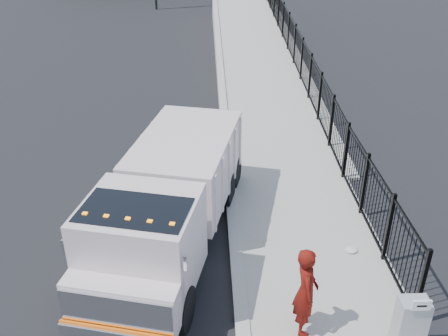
{
  "coord_description": "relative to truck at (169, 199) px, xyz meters",
  "views": [
    {
      "loc": [
        -0.64,
        -9.38,
        7.89
      ],
      "look_at": [
        -0.23,
        2.0,
        1.61
      ],
      "focal_mm": 40.0,
      "sensor_mm": 36.0,
      "label": 1
    }
  ],
  "objects": [
    {
      "name": "sidewalk",
      "position": [
        3.54,
        -2.84,
        -1.36
      ],
      "size": [
        3.55,
        12.0,
        0.12
      ],
      "primitive_type": "cube",
      "color": "#9E998E",
      "rests_on": "ground"
    },
    {
      "name": "ramp",
      "position": [
        3.74,
        15.16,
        -1.42
      ],
      "size": [
        3.95,
        24.06,
        3.19
      ],
      "primitive_type": "cube",
      "rotation": [
        0.06,
        0.0,
        0.0
      ],
      "color": "#9E998E",
      "rests_on": "ground"
    },
    {
      "name": "worker",
      "position": [
        2.83,
        -2.96,
        -0.31
      ],
      "size": [
        0.52,
        0.75,
        1.98
      ],
      "primitive_type": "imported",
      "rotation": [
        0.0,
        0.0,
        1.5
      ],
      "color": "#5F0E09",
      "rests_on": "sidewalk"
    },
    {
      "name": "arrow_sign",
      "position": [
        4.72,
        -3.78,
        0.06
      ],
      "size": [
        0.35,
        0.04,
        0.22
      ],
      "primitive_type": "cube",
      "color": "white",
      "rests_on": "utility_cabinet"
    },
    {
      "name": "iron_fence",
      "position": [
        5.17,
        11.16,
        -0.52
      ],
      "size": [
        0.1,
        28.0,
        1.8
      ],
      "primitive_type": "cube",
      "color": "black",
      "rests_on": "ground"
    },
    {
      "name": "truck",
      "position": [
        0.0,
        0.0,
        0.0
      ],
      "size": [
        3.97,
        7.69,
        2.52
      ],
      "rotation": [
        0.0,
        0.0,
        -0.23
      ],
      "color": "black",
      "rests_on": "ground"
    },
    {
      "name": "curb",
      "position": [
        1.62,
        -2.84,
        -1.34
      ],
      "size": [
        0.3,
        12.0,
        0.16
      ],
      "primitive_type": "cube",
      "color": "#ADAAA3",
      "rests_on": "ground"
    },
    {
      "name": "debris",
      "position": [
        4.49,
        -0.51,
        -1.26
      ],
      "size": [
        0.3,
        0.3,
        0.08
      ],
      "primitive_type": "ellipsoid",
      "color": "silver",
      "rests_on": "sidewalk"
    },
    {
      "name": "utility_cabinet",
      "position": [
        4.72,
        -3.56,
        -0.67
      ],
      "size": [
        0.55,
        0.4,
        1.25
      ],
      "primitive_type": "cube",
      "color": "gray",
      "rests_on": "sidewalk"
    },
    {
      "name": "ground",
      "position": [
        1.62,
        -0.84,
        -1.42
      ],
      "size": [
        120.0,
        120.0,
        0.0
      ],
      "primitive_type": "plane",
      "color": "black",
      "rests_on": "ground"
    }
  ]
}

